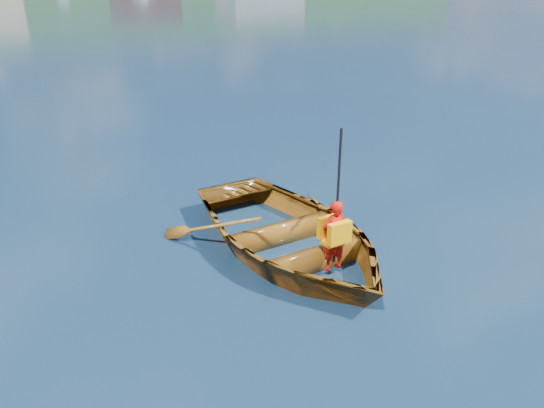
% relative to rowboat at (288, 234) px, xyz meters
% --- Properties ---
extents(ground, '(600.00, 600.00, 0.00)m').
position_rel_rowboat_xyz_m(ground, '(1.02, -0.03, -0.28)').
color(ground, '#101E40').
rests_on(ground, ground).
extents(rowboat, '(3.08, 4.22, 0.85)m').
position_rel_rowboat_xyz_m(rowboat, '(0.00, 0.00, 0.00)').
color(rowboat, brown).
rests_on(rowboat, ground).
extents(child_paddler, '(0.38, 0.35, 1.93)m').
position_rel_rowboat_xyz_m(child_paddler, '(0.18, -0.89, 0.35)').
color(child_paddler, red).
rests_on(child_paddler, ground).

